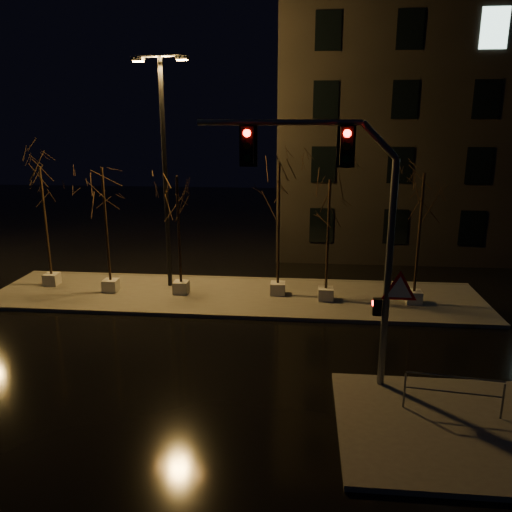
# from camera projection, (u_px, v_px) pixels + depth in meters

# --- Properties ---
(ground) EXTENTS (90.00, 90.00, 0.00)m
(ground) POSITION_uv_depth(u_px,v_px,m) (211.00, 357.00, 16.86)
(ground) COLOR black
(ground) RESTS_ON ground
(median) EXTENTS (22.00, 5.00, 0.15)m
(median) POSITION_uv_depth(u_px,v_px,m) (235.00, 296.00, 22.60)
(median) COLOR #4E4A45
(median) RESTS_ON ground
(sidewalk_corner) EXTENTS (7.00, 5.00, 0.15)m
(sidewalk_corner) POSITION_uv_depth(u_px,v_px,m) (475.00, 429.00, 12.78)
(sidewalk_corner) COLOR #4E4A45
(sidewalk_corner) RESTS_ON ground
(building) EXTENTS (25.00, 12.00, 15.00)m
(building) POSITION_uv_depth(u_px,v_px,m) (483.00, 125.00, 30.92)
(building) COLOR black
(building) RESTS_ON ground
(tree_0) EXTENTS (1.80, 1.80, 5.78)m
(tree_0) POSITION_uv_depth(u_px,v_px,m) (42.00, 193.00, 22.77)
(tree_0) COLOR #AFABA3
(tree_0) RESTS_ON median
(tree_1) EXTENTS (1.80, 1.80, 5.81)m
(tree_1) POSITION_uv_depth(u_px,v_px,m) (104.00, 196.00, 21.86)
(tree_1) COLOR #AFABA3
(tree_1) RESTS_ON median
(tree_2) EXTENTS (1.80, 1.80, 5.46)m
(tree_2) POSITION_uv_depth(u_px,v_px,m) (178.00, 203.00, 21.68)
(tree_2) COLOR #AFABA3
(tree_2) RESTS_ON median
(tree_3) EXTENTS (1.80, 1.80, 6.05)m
(tree_3) POSITION_uv_depth(u_px,v_px,m) (279.00, 193.00, 21.40)
(tree_3) COLOR #AFABA3
(tree_3) RESTS_ON median
(tree_4) EXTENTS (1.80, 1.80, 5.40)m
(tree_4) POSITION_uv_depth(u_px,v_px,m) (329.00, 207.00, 20.81)
(tree_4) COLOR #AFABA3
(tree_4) RESTS_ON median
(tree_5) EXTENTS (1.80, 1.80, 5.71)m
(tree_5) POSITION_uv_depth(u_px,v_px,m) (422.00, 203.00, 20.37)
(tree_5) COLOR #AFABA3
(tree_5) RESTS_ON median
(traffic_signal_mast) EXTENTS (6.23, 0.29, 7.61)m
(traffic_signal_mast) POSITION_uv_depth(u_px,v_px,m) (346.00, 218.00, 13.71)
(traffic_signal_mast) COLOR #5C5F64
(traffic_signal_mast) RESTS_ON sidewalk_corner
(streetlight_main) EXTENTS (2.58, 0.72, 10.31)m
(streetlight_main) POSITION_uv_depth(u_px,v_px,m) (164.00, 159.00, 22.28)
(streetlight_main) COLOR black
(streetlight_main) RESTS_ON median
(guard_rail_a) EXTENTS (2.51, 0.36, 1.09)m
(guard_rail_a) POSITION_uv_depth(u_px,v_px,m) (453.00, 389.00, 13.20)
(guard_rail_a) COLOR #5C5F64
(guard_rail_a) RESTS_ON sidewalk_corner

